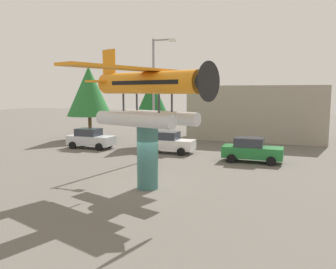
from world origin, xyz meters
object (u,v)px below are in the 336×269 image
at_px(car_near_silver, 90,138).
at_px(streetlight_primary, 156,91).
at_px(car_mid_white, 168,142).
at_px(storefront_building, 257,112).
at_px(tree_west, 89,91).
at_px(tree_east, 152,100).
at_px(car_far_green, 252,150).
at_px(display_pedestal, 148,157).
at_px(floatplane_monument, 149,92).

xyz_separation_m(car_near_silver, streetlight_primary, (7.38, -2.50, 4.17)).
xyz_separation_m(car_near_silver, car_mid_white, (7.32, 0.26, 0.00)).
bearing_deg(car_mid_white, storefront_building, 63.63).
height_order(tree_west, tree_east, tree_west).
bearing_deg(car_far_green, car_mid_white, 168.70).
bearing_deg(storefront_building, tree_west, -156.71).
xyz_separation_m(car_mid_white, streetlight_primary, (0.06, -2.76, 4.17)).
xyz_separation_m(streetlight_primary, tree_west, (-10.67, 7.45, 0.00)).
xyz_separation_m(storefront_building, tree_east, (-8.41, -9.14, 1.50)).
height_order(car_near_silver, car_far_green, same).
bearing_deg(display_pedestal, car_near_silver, 135.15).
height_order(storefront_building, tree_east, tree_east).
xyz_separation_m(display_pedestal, car_near_silver, (-10.02, 9.97, -0.78)).
xyz_separation_m(floatplane_monument, car_near_silver, (-10.15, 10.01, -4.11)).
bearing_deg(tree_east, floatplane_monument, -67.27).
bearing_deg(car_far_green, storefront_building, 94.70).
height_order(car_mid_white, streetlight_primary, streetlight_primary).
distance_m(display_pedestal, streetlight_primary, 8.62).
bearing_deg(car_mid_white, floatplane_monument, -74.58).
height_order(car_far_green, storefront_building, storefront_building).
bearing_deg(display_pedestal, tree_east, 112.32).
distance_m(car_mid_white, storefront_building, 13.28).
relative_size(floatplane_monument, storefront_building, 0.75).
bearing_deg(tree_west, car_far_green, -19.11).
relative_size(floatplane_monument, streetlight_primary, 1.16).
distance_m(floatplane_monument, tree_east, 14.00).
distance_m(floatplane_monument, car_mid_white, 11.42).
bearing_deg(tree_west, car_mid_white, -23.86).
bearing_deg(tree_east, car_mid_white, -45.65).
distance_m(car_near_silver, streetlight_primary, 8.84).
distance_m(car_mid_white, car_far_green, 7.05).
relative_size(car_mid_white, streetlight_primary, 0.48).
bearing_deg(tree_east, display_pedestal, -67.68).
relative_size(display_pedestal, tree_west, 0.43).
distance_m(display_pedestal, car_far_green, 9.83).
relative_size(floatplane_monument, car_near_silver, 2.44).
bearing_deg(storefront_building, car_near_silver, -137.55).
xyz_separation_m(streetlight_primary, storefront_building, (5.77, 14.53, -2.24)).
distance_m(floatplane_monument, car_near_silver, 14.83).
xyz_separation_m(car_far_green, storefront_building, (-1.08, 13.15, 1.93)).
bearing_deg(floatplane_monument, tree_east, 130.57).
height_order(car_mid_white, tree_west, tree_west).
relative_size(storefront_building, tree_west, 1.78).
relative_size(floatplane_monument, car_far_green, 2.44).
bearing_deg(tree_west, tree_east, -14.39).
height_order(car_near_silver, tree_west, tree_west).
xyz_separation_m(floatplane_monument, streetlight_primary, (-2.77, 7.51, 0.06)).
bearing_deg(streetlight_primary, floatplane_monument, -69.76).
xyz_separation_m(storefront_building, tree_west, (-16.44, -7.08, 2.24)).
bearing_deg(display_pedestal, streetlight_primary, 109.49).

